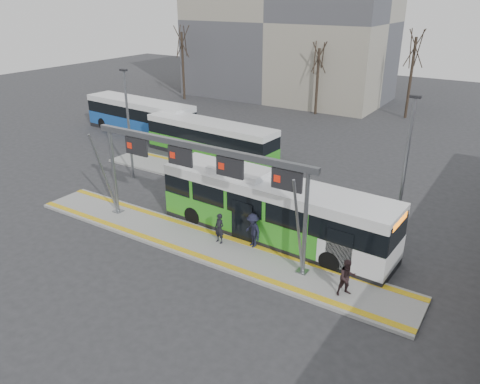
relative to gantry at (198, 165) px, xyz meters
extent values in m
plane|color=#2D2D30|center=(0.35, -0.25, -4.30)|extent=(120.00, 120.00, 0.00)
cube|color=gray|center=(0.35, -0.25, -4.22)|extent=(22.00, 3.00, 0.15)
cube|color=gray|center=(-3.65, 7.75, -4.22)|extent=(20.00, 3.00, 0.15)
cube|color=yellow|center=(0.35, 0.90, -4.14)|extent=(22.00, 0.35, 0.02)
cube|color=yellow|center=(0.35, -1.40, -4.14)|extent=(22.00, 0.35, 0.02)
cube|color=yellow|center=(-3.65, 8.90, -4.14)|extent=(20.00, 0.35, 0.02)
cylinder|color=slate|center=(-6.15, 0.05, -1.62)|extent=(0.20, 0.20, 5.05)
cube|color=slate|center=(-6.15, 0.05, -4.12)|extent=(0.50, 0.50, 0.06)
cylinder|color=slate|center=(-6.15, -0.65, -1.62)|extent=(0.12, 1.46, 4.90)
cylinder|color=slate|center=(5.85, 0.05, -1.62)|extent=(0.20, 0.20, 5.05)
cube|color=slate|center=(5.85, 0.05, -4.12)|extent=(0.50, 0.50, 0.06)
cylinder|color=slate|center=(5.85, -0.65, -1.62)|extent=(0.12, 1.46, 4.90)
cube|color=slate|center=(-0.15, 0.05, 0.90)|extent=(13.00, 0.25, 0.30)
cube|color=black|center=(-4.15, 0.05, 0.20)|extent=(1.50, 0.12, 0.95)
cube|color=red|center=(-4.60, -0.02, 0.20)|extent=(0.32, 0.02, 0.32)
cube|color=black|center=(-1.15, 0.05, 0.20)|extent=(1.50, 0.12, 0.95)
cube|color=red|center=(-1.60, -0.02, 0.20)|extent=(0.32, 0.02, 0.32)
cube|color=black|center=(1.85, 0.05, 0.20)|extent=(1.50, 0.12, 0.95)
cube|color=red|center=(1.40, -0.02, 0.20)|extent=(0.32, 0.02, 0.32)
cube|color=black|center=(4.85, 0.05, 0.20)|extent=(1.50, 0.12, 0.95)
cube|color=red|center=(4.40, -0.02, 0.20)|extent=(0.32, 0.02, 0.32)
cube|color=gray|center=(-13.65, 35.75, 4.70)|extent=(24.00, 12.00, 18.00)
cube|color=black|center=(2.99, 2.40, -4.11)|extent=(12.97, 3.31, 0.37)
cube|color=green|center=(2.99, 2.40, -3.31)|extent=(12.97, 3.31, 1.23)
cube|color=black|center=(2.99, 2.40, -2.16)|extent=(12.96, 3.23, 1.07)
cube|color=white|center=(2.99, 2.40, -1.35)|extent=(12.97, 3.31, 0.54)
cube|color=orange|center=(9.40, 2.11, -1.46)|extent=(0.14, 1.91, 0.30)
cube|color=white|center=(0.85, 2.50, -0.93)|extent=(3.30, 2.06, 0.32)
cylinder|color=black|center=(-1.56, 1.39, -3.76)|extent=(1.08, 0.37, 1.07)
cylinder|color=black|center=(-1.45, 3.82, -3.76)|extent=(1.08, 0.37, 1.07)
cylinder|color=black|center=(6.79, 1.01, -3.76)|extent=(1.08, 0.37, 1.07)
cylinder|color=black|center=(6.90, 3.44, -3.76)|extent=(1.08, 0.37, 1.07)
cube|color=black|center=(-7.69, 11.49, -4.13)|extent=(11.49, 3.07, 0.33)
cube|color=green|center=(-7.69, 11.49, -3.42)|extent=(11.49, 3.07, 1.09)
cube|color=black|center=(-7.69, 11.49, -2.40)|extent=(11.49, 3.00, 0.95)
cube|color=white|center=(-7.69, 11.49, -1.69)|extent=(11.49, 3.07, 0.47)
cylinder|color=black|center=(-11.72, 10.67, -3.83)|extent=(0.96, 0.34, 0.95)
cylinder|color=black|center=(-11.60, 12.78, -3.83)|extent=(0.96, 0.34, 0.95)
cylinder|color=black|center=(-4.34, 10.24, -3.83)|extent=(0.96, 0.34, 0.95)
cylinder|color=black|center=(-4.22, 12.35, -3.83)|extent=(0.96, 0.34, 0.95)
cube|color=black|center=(-17.25, 13.60, -4.12)|extent=(11.87, 3.40, 0.36)
cube|color=#1A4D9E|center=(-17.25, 13.60, -3.36)|extent=(11.87, 3.40, 1.17)
cube|color=black|center=(-17.25, 13.60, -2.26)|extent=(11.86, 3.33, 1.02)
cube|color=white|center=(-17.25, 13.60, -1.50)|extent=(11.87, 3.40, 0.51)
cylinder|color=black|center=(-21.42, 12.74, -3.79)|extent=(1.04, 0.38, 1.02)
cylinder|color=black|center=(-21.26, 15.03, -3.79)|extent=(1.04, 0.38, 1.02)
cylinder|color=black|center=(-13.82, 12.21, -3.79)|extent=(1.04, 0.38, 1.02)
cylinder|color=black|center=(-13.66, 14.51, -3.79)|extent=(1.04, 0.38, 1.02)
imported|color=black|center=(1.02, 0.26, -3.35)|extent=(0.64, 0.48, 1.60)
imported|color=black|center=(8.17, -0.54, -3.31)|extent=(1.03, 1.02, 1.68)
imported|color=black|center=(2.67, 0.85, -3.25)|extent=(1.34, 1.13, 1.80)
cylinder|color=#382B21|center=(-6.61, 29.12, -0.89)|extent=(0.28, 0.28, 6.83)
cylinder|color=#382B21|center=(1.99, 32.69, -0.27)|extent=(0.28, 0.28, 8.06)
cylinder|color=#382B21|center=(-23.34, 27.52, -0.38)|extent=(0.28, 0.28, 7.83)
cylinder|color=slate|center=(-9.56, 4.78, -0.57)|extent=(0.16, 0.16, 7.46)
cube|color=black|center=(-9.56, 4.78, 3.16)|extent=(0.50, 0.25, 0.12)
cylinder|color=slate|center=(8.66, 5.04, -0.44)|extent=(0.16, 0.16, 7.72)
cube|color=black|center=(8.66, 5.04, 3.42)|extent=(0.50, 0.25, 0.12)
camera|label=1|loc=(13.38, -17.04, 7.76)|focal=35.00mm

